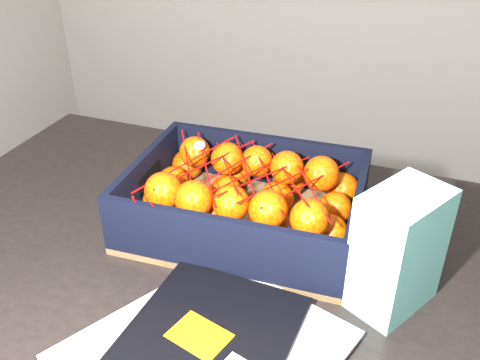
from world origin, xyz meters
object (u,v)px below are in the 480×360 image
(retail_carton, at_px, (398,250))
(produce_crate, at_px, (245,210))
(magazine_stack, at_px, (204,352))
(table, at_px, (236,312))

(retail_carton, bearing_deg, produce_crate, -172.37)
(magazine_stack, bearing_deg, retail_carton, 39.44)
(magazine_stack, xyz_separation_m, retail_carton, (0.22, 0.18, 0.08))
(retail_carton, bearing_deg, magazine_stack, -109.26)
(produce_crate, distance_m, retail_carton, 0.28)
(table, xyz_separation_m, magazine_stack, (0.02, -0.18, 0.11))
(table, xyz_separation_m, retail_carton, (0.23, -0.00, 0.19))
(retail_carton, bearing_deg, table, -149.22)
(produce_crate, bearing_deg, magazine_stack, -83.26)
(magazine_stack, height_order, retail_carton, retail_carton)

